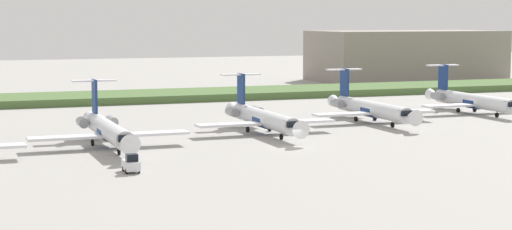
% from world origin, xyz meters
% --- Properties ---
extents(ground_plane, '(500.00, 500.00, 0.00)m').
position_xyz_m(ground_plane, '(0.00, 30.00, 0.00)').
color(ground_plane, '#9E9B96').
extents(grass_berm, '(320.00, 20.00, 1.64)m').
position_xyz_m(grass_berm, '(0.00, 77.83, 0.82)').
color(grass_berm, '#4C6B38').
rests_on(grass_berm, ground).
extents(regional_jet_second, '(22.81, 31.00, 9.00)m').
position_xyz_m(regional_jet_second, '(-24.90, 9.83, 2.54)').
color(regional_jet_second, silver).
rests_on(regional_jet_second, ground).
extents(regional_jet_third, '(22.81, 31.00, 9.00)m').
position_xyz_m(regional_jet_third, '(1.19, 15.81, 2.54)').
color(regional_jet_third, silver).
rests_on(regional_jet_third, ground).
extents(regional_jet_fourth, '(22.81, 31.00, 9.00)m').
position_xyz_m(regional_jet_fourth, '(24.33, 22.86, 2.54)').
color(regional_jet_fourth, silver).
rests_on(regional_jet_fourth, ground).
extents(regional_jet_fifth, '(22.81, 31.00, 9.00)m').
position_xyz_m(regional_jet_fifth, '(49.90, 29.08, 2.54)').
color(regional_jet_fifth, silver).
rests_on(regional_jet_fifth, ground).
extents(distant_hangar, '(54.50, 27.88, 14.73)m').
position_xyz_m(distant_hangar, '(83.32, 112.05, 7.36)').
color(distant_hangar, gray).
rests_on(distant_hangar, ground).
extents(baggage_tug, '(1.72, 3.20, 2.30)m').
position_xyz_m(baggage_tug, '(-26.11, -11.69, 1.00)').
color(baggage_tug, silver).
rests_on(baggage_tug, ground).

